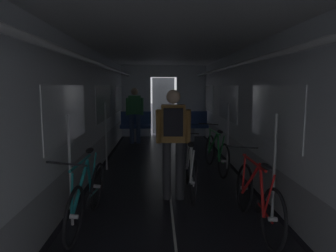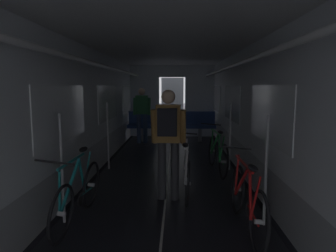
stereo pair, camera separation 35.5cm
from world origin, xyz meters
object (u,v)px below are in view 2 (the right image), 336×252
object	(u,v)px
bench_seat_far_right	(200,123)
bicycle_green	(218,153)
bicycle_teal	(78,194)
bench_seat_far_left	(143,123)
bicycle_white_in_aisle	(187,171)
bicycle_red	(247,200)
person_cyclist_aisle	(168,135)
person_standing_near_bench	(142,111)

from	to	relation	value
bench_seat_far_right	bicycle_green	size ratio (longest dim) A/B	0.58
bench_seat_far_right	bicycle_teal	world-z (taller)	bench_seat_far_right
bench_seat_far_left	bench_seat_far_right	distance (m)	1.80
bench_seat_far_right	bicycle_white_in_aisle	xyz separation A→B (m)	(-0.56, -4.87, -0.18)
bicycle_green	bench_seat_far_left	bearing A→B (deg)	118.12
bicycle_green	bicycle_red	xyz separation A→B (m)	(0.01, -2.57, -0.00)
person_cyclist_aisle	person_standing_near_bench	bearing A→B (deg)	101.18
bicycle_teal	person_cyclist_aisle	xyz separation A→B (m)	(1.12, 0.84, 0.63)
bench_seat_far_right	person_cyclist_aisle	bearing A→B (deg)	-99.48
bench_seat_far_left	bicycle_red	distance (m)	6.42
bicycle_teal	bicycle_white_in_aisle	world-z (taller)	bicycle_teal
bicycle_red	person_cyclist_aisle	xyz separation A→B (m)	(-0.97, 0.99, 0.63)
bicycle_white_in_aisle	person_standing_near_bench	size ratio (longest dim) A/B	1.00
bench_seat_far_right	bicycle_green	xyz separation A→B (m)	(0.10, -3.56, -0.18)
person_cyclist_aisle	person_standing_near_bench	size ratio (longest dim) A/B	1.00
bicycle_green	person_standing_near_bench	bearing A→B (deg)	120.83
person_standing_near_bench	bicycle_red	bearing A→B (deg)	-71.59
bicycle_red	bicycle_white_in_aisle	size ratio (longest dim) A/B	1.00
bench_seat_far_left	bicycle_red	world-z (taller)	bench_seat_far_left
bicycle_green	bench_seat_far_right	bearing A→B (deg)	91.62
bench_seat_far_left	person_cyclist_aisle	world-z (taller)	person_cyclist_aisle
bench_seat_far_right	bicycle_green	world-z (taller)	bench_seat_far_right
bicycle_teal	person_standing_near_bench	distance (m)	5.63
bench_seat_far_left	bicycle_teal	world-z (taller)	bench_seat_far_left
bench_seat_far_left	bicycle_red	bearing A→B (deg)	-72.63
bench_seat_far_left	bicycle_teal	distance (m)	5.98
person_standing_near_bench	bench_seat_far_left	bearing A→B (deg)	90.41
bicycle_teal	bicycle_red	xyz separation A→B (m)	(2.09, -0.15, 0.00)
person_cyclist_aisle	person_standing_near_bench	distance (m)	4.85
person_standing_near_bench	bicycle_white_in_aisle	bearing A→B (deg)	-74.61
bench_seat_far_left	person_standing_near_bench	xyz separation A→B (m)	(0.00, -0.38, 0.41)
bicycle_red	bicycle_white_in_aisle	bearing A→B (deg)	118.29
bicycle_green	person_cyclist_aisle	distance (m)	1.95
bench_seat_far_right	bicycle_red	xyz separation A→B (m)	(0.12, -6.12, -0.18)
bench_seat_far_left	bicycle_green	world-z (taller)	bench_seat_far_left
bicycle_teal	bench_seat_far_right	bearing A→B (deg)	71.66
person_cyclist_aisle	bicycle_white_in_aisle	world-z (taller)	person_cyclist_aisle
bench_seat_far_right	person_cyclist_aisle	world-z (taller)	person_cyclist_aisle
bicycle_red	bicycle_white_in_aisle	distance (m)	1.43
person_cyclist_aisle	bench_seat_far_left	bearing A→B (deg)	100.41
bicycle_white_in_aisle	person_standing_near_bench	distance (m)	4.69
bench_seat_far_left	bicycle_green	xyz separation A→B (m)	(1.90, -3.56, -0.18)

